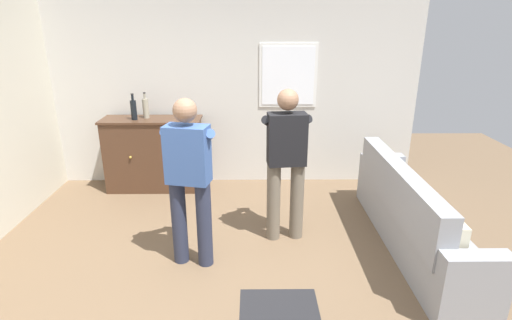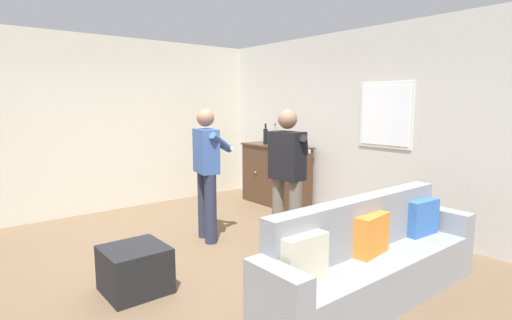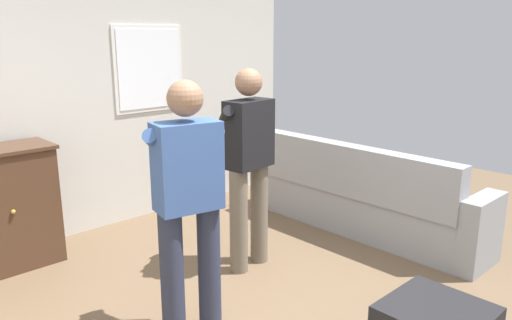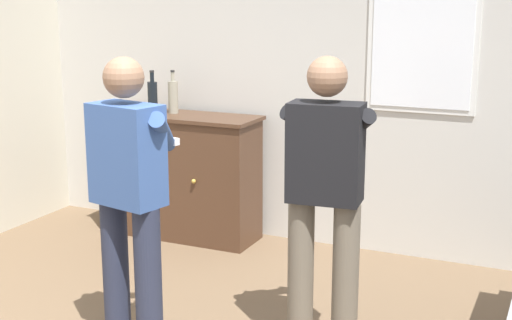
{
  "view_description": "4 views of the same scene",
  "coord_description": "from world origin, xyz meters",
  "px_view_note": "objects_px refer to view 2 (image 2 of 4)",
  "views": [
    {
      "loc": [
        0.23,
        -3.09,
        2.34
      ],
      "look_at": [
        0.27,
        0.78,
        0.97
      ],
      "focal_mm": 28.0,
      "sensor_mm": 36.0,
      "label": 1
    },
    {
      "loc": [
        3.88,
        -2.22,
        1.75
      ],
      "look_at": [
        0.37,
        0.62,
        1.1
      ],
      "focal_mm": 28.0,
      "sensor_mm": 36.0,
      "label": 2
    },
    {
      "loc": [
        -2.08,
        -2.01,
        1.94
      ],
      "look_at": [
        0.5,
        0.72,
        0.99
      ],
      "focal_mm": 35.0,
      "sensor_mm": 36.0,
      "label": 3
    },
    {
      "loc": [
        1.82,
        -2.7,
        1.98
      ],
      "look_at": [
        0.25,
        0.74,
        1.11
      ],
      "focal_mm": 50.0,
      "sensor_mm": 36.0,
      "label": 4
    }
  ],
  "objects_px": {
    "couch": "(373,262)",
    "person_standing_right": "(288,174)",
    "sideboard_cabinet": "(276,175)",
    "bottle_liquor_amber": "(266,136)",
    "bottle_wine_green": "(275,136)",
    "ottoman": "(135,269)",
    "person_standing_left": "(207,168)"
  },
  "relations": [
    {
      "from": "bottle_liquor_amber",
      "to": "person_standing_right",
      "type": "bearing_deg",
      "value": -34.17
    },
    {
      "from": "couch",
      "to": "sideboard_cabinet",
      "type": "distance_m",
      "value": 3.47
    },
    {
      "from": "sideboard_cabinet",
      "to": "person_standing_left",
      "type": "height_order",
      "value": "person_standing_left"
    },
    {
      "from": "sideboard_cabinet",
      "to": "ottoman",
      "type": "height_order",
      "value": "sideboard_cabinet"
    },
    {
      "from": "person_standing_right",
      "to": "couch",
      "type": "bearing_deg",
      "value": -8.67
    },
    {
      "from": "bottle_wine_green",
      "to": "person_standing_right",
      "type": "relative_size",
      "value": 0.21
    },
    {
      "from": "sideboard_cabinet",
      "to": "person_standing_right",
      "type": "relative_size",
      "value": 0.81
    },
    {
      "from": "bottle_wine_green",
      "to": "bottle_liquor_amber",
      "type": "distance_m",
      "value": 0.17
    },
    {
      "from": "bottle_wine_green",
      "to": "person_standing_left",
      "type": "height_order",
      "value": "person_standing_left"
    },
    {
      "from": "couch",
      "to": "bottle_wine_green",
      "type": "distance_m",
      "value": 3.64
    },
    {
      "from": "sideboard_cabinet",
      "to": "person_standing_right",
      "type": "height_order",
      "value": "person_standing_right"
    },
    {
      "from": "sideboard_cabinet",
      "to": "person_standing_right",
      "type": "distance_m",
      "value": 2.28
    },
    {
      "from": "ottoman",
      "to": "bottle_wine_green",
      "type": "bearing_deg",
      "value": 117.23
    },
    {
      "from": "couch",
      "to": "person_standing_right",
      "type": "relative_size",
      "value": 1.52
    },
    {
      "from": "couch",
      "to": "ottoman",
      "type": "distance_m",
      "value": 2.18
    },
    {
      "from": "sideboard_cabinet",
      "to": "person_standing_left",
      "type": "xyz_separation_m",
      "value": [
        0.8,
        -1.88,
        0.42
      ]
    },
    {
      "from": "person_standing_left",
      "to": "person_standing_right",
      "type": "xyz_separation_m",
      "value": [
        0.96,
        0.49,
        0.0
      ]
    },
    {
      "from": "ottoman",
      "to": "person_standing_left",
      "type": "xyz_separation_m",
      "value": [
        -0.78,
        1.3,
        0.72
      ]
    },
    {
      "from": "couch",
      "to": "bottle_wine_green",
      "type": "xyz_separation_m",
      "value": [
        -3.15,
        1.63,
        0.83
      ]
    },
    {
      "from": "couch",
      "to": "person_standing_right",
      "type": "bearing_deg",
      "value": 171.33
    },
    {
      "from": "bottle_wine_green",
      "to": "ottoman",
      "type": "xyz_separation_m",
      "value": [
        1.65,
        -3.21,
        -0.97
      ]
    },
    {
      "from": "couch",
      "to": "sideboard_cabinet",
      "type": "bearing_deg",
      "value": 152.63
    },
    {
      "from": "bottle_liquor_amber",
      "to": "ottoman",
      "type": "bearing_deg",
      "value": -60.11
    },
    {
      "from": "bottle_wine_green",
      "to": "person_standing_right",
      "type": "bearing_deg",
      "value": -38.05
    },
    {
      "from": "sideboard_cabinet",
      "to": "ottoman",
      "type": "relative_size",
      "value": 2.47
    },
    {
      "from": "couch",
      "to": "person_standing_left",
      "type": "xyz_separation_m",
      "value": [
        -2.28,
        -0.29,
        0.59
      ]
    },
    {
      "from": "bottle_wine_green",
      "to": "ottoman",
      "type": "distance_m",
      "value": 3.74
    },
    {
      "from": "couch",
      "to": "person_standing_right",
      "type": "xyz_separation_m",
      "value": [
        -1.32,
        0.2,
        0.59
      ]
    },
    {
      "from": "sideboard_cabinet",
      "to": "ottoman",
      "type": "xyz_separation_m",
      "value": [
        1.58,
        -3.18,
        -0.31
      ]
    },
    {
      "from": "bottle_wine_green",
      "to": "ottoman",
      "type": "relative_size",
      "value": 0.65
    },
    {
      "from": "bottle_liquor_amber",
      "to": "person_standing_left",
      "type": "distance_m",
      "value": 2.1
    },
    {
      "from": "sideboard_cabinet",
      "to": "bottle_liquor_amber",
      "type": "xyz_separation_m",
      "value": [
        -0.21,
        -0.06,
        0.66
      ]
    }
  ]
}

